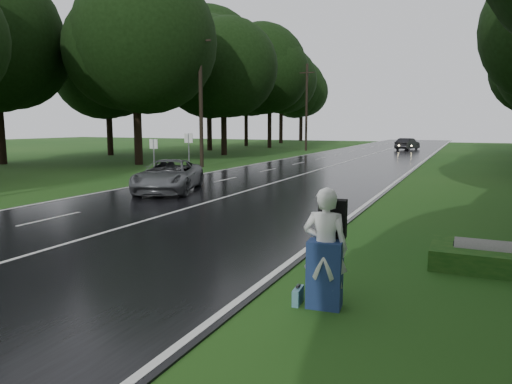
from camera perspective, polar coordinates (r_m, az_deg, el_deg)
ground at (r=13.07m, az=-21.86°, el=-5.96°), size 160.00×160.00×0.00m
road at (r=30.27m, az=6.75°, el=2.43°), size 12.00×140.00×0.04m
lane_center at (r=30.26m, az=6.75°, el=2.48°), size 0.12×140.00×0.01m
grey_car at (r=21.51m, az=-10.74°, el=1.96°), size 4.11×5.73×1.45m
far_car at (r=59.25m, az=18.15°, el=5.64°), size 2.56×4.57×1.43m
hitchhiker at (r=7.93m, az=8.57°, el=-7.34°), size 0.80×0.74×2.07m
suitcase at (r=8.26m, az=5.20°, el=-12.60°), size 0.15×0.41×0.29m
culvert at (r=11.36m, az=26.25°, el=-8.34°), size 1.25×0.62×0.62m
utility_pole_mid at (r=34.25m, az=-6.68°, el=3.08°), size 1.80×0.28×9.92m
utility_pole_far at (r=55.76m, az=6.15°, el=5.08°), size 1.80×0.28×10.10m
road_sign_a at (r=27.47m, az=-12.37°, el=1.66°), size 0.54×0.10×2.26m
road_sign_b at (r=30.44m, az=-8.22°, el=2.40°), size 0.61×0.10×2.52m
tree_left_d at (r=37.31m, az=-14.20°, el=3.30°), size 10.05×10.05×15.70m
tree_left_e at (r=47.72m, az=-3.94°, el=4.58°), size 9.51×9.51×14.86m
tree_left_f at (r=62.69m, az=1.67°, el=5.48°), size 11.28×11.28×17.63m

